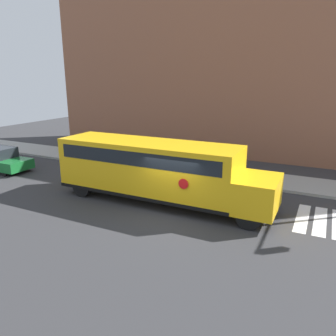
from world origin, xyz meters
name	(u,v)px	position (x,y,z in m)	size (l,w,h in m)	color
ground_plane	(174,213)	(0.00, 0.00, 0.00)	(60.00, 60.00, 0.00)	#333335
sidewalk_strip	(219,174)	(0.00, 6.50, 0.07)	(44.00, 3.00, 0.15)	#9E9E99
building_backdrop	(250,70)	(0.00, 13.00, 6.29)	(32.00, 4.00, 12.58)	#935B42
school_bus	(155,168)	(-1.42, 0.97, 1.67)	(10.48, 2.57, 2.89)	yellow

